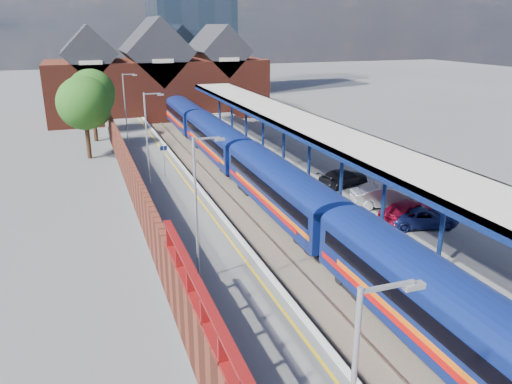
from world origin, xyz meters
TOP-DOWN VIEW (x-y plane):
  - ground at (0.00, 30.00)m, footprint 240.00×240.00m
  - ballast_bed at (0.00, 20.00)m, footprint 6.00×76.00m
  - rails at (0.00, 20.00)m, footprint 4.51×76.00m
  - left_platform at (-5.50, 20.00)m, footprint 5.00×76.00m
  - right_platform at (6.00, 20.00)m, footprint 6.00×76.00m
  - coping_left at (-3.15, 20.00)m, footprint 0.30×76.00m
  - coping_right at (3.15, 20.00)m, footprint 0.30×76.00m
  - yellow_line at (-3.75, 20.00)m, footprint 0.14×76.00m
  - train at (1.49, 23.22)m, footprint 2.94×65.92m
  - canopy at (5.48, 21.95)m, footprint 4.50×52.00m
  - lamp_post_b at (-6.36, 6.00)m, footprint 1.48×0.18m
  - lamp_post_c at (-6.36, 22.00)m, footprint 1.48×0.18m
  - lamp_post_d at (-6.36, 38.00)m, footprint 1.48×0.18m
  - platform_sign at (-5.00, 24.00)m, footprint 0.55×0.08m
  - brick_wall at (-8.10, 13.54)m, footprint 0.35×50.00m
  - station_building at (0.00, 58.00)m, footprint 30.00×12.12m
  - tree_near at (-10.35, 35.91)m, footprint 5.20×5.20m
  - tree_far at (-9.35, 43.91)m, footprint 5.20×5.20m
  - parked_car_red at (7.53, 8.88)m, footprint 4.62×2.81m
  - parked_car_silver at (7.77, 11.76)m, footprint 4.92×2.78m
  - parked_car_dark at (7.37, 16.83)m, footprint 4.68×2.99m
  - parked_car_blue at (7.89, 8.00)m, footprint 4.65×2.99m

SIDE VIEW (x-z plane):
  - ground at x=0.00m, z-range 0.00..0.00m
  - ballast_bed at x=0.00m, z-range 0.00..0.06m
  - rails at x=0.00m, z-range 0.05..0.19m
  - left_platform at x=-5.50m, z-range 0.00..1.00m
  - right_platform at x=6.00m, z-range 0.00..1.00m
  - yellow_line at x=-3.75m, z-range 1.00..1.01m
  - coping_left at x=-3.15m, z-range 1.00..1.05m
  - coping_right at x=3.15m, z-range 1.00..1.05m
  - parked_car_blue at x=7.89m, z-range 1.00..2.19m
  - parked_car_dark at x=7.37m, z-range 1.00..2.26m
  - parked_car_red at x=7.53m, z-range 1.00..2.47m
  - parked_car_silver at x=7.77m, z-range 1.00..2.54m
  - train at x=1.49m, z-range 0.40..3.85m
  - brick_wall at x=-8.10m, z-range 0.52..4.38m
  - platform_sign at x=-5.00m, z-range 1.44..3.94m
  - lamp_post_b at x=-6.36m, z-range 1.49..8.49m
  - lamp_post_c at x=-6.36m, z-range 1.49..8.49m
  - lamp_post_d at x=-6.36m, z-range 1.49..8.49m
  - canopy at x=5.48m, z-range 3.01..7.49m
  - tree_near at x=-10.35m, z-range 1.30..9.40m
  - tree_far at x=-9.35m, z-range 1.30..9.40m
  - station_building at x=0.00m, z-range -1.44..12.34m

